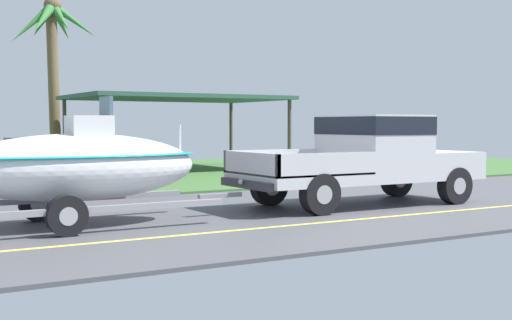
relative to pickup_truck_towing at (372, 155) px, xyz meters
name	(u,v)px	position (x,y,z in m)	size (l,w,h in m)	color
ground	(203,178)	(0.05, 8.40, -1.08)	(36.00, 22.00, 0.11)	#4C4C51
pickup_truck_towing	(372,155)	(0.00, 0.00, 0.00)	(5.73, 2.14, 1.93)	silver
boat_on_trailer	(76,167)	(-6.48, 0.00, -0.05)	(5.59, 2.14, 2.21)	gray
parked_sedan_far	(65,164)	(-4.77, 6.98, -0.40)	(4.47, 1.89, 1.38)	#B21E19
carport_awning	(176,99)	(0.62, 11.71, 1.58)	(7.50, 4.96, 2.77)	#4C4238
palm_tree_near_right	(52,44)	(-3.07, 14.78, 3.69)	(3.37, 2.95, 6.53)	brown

